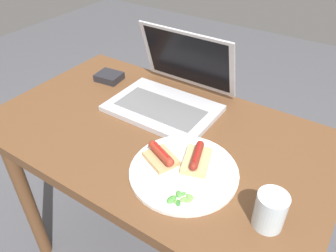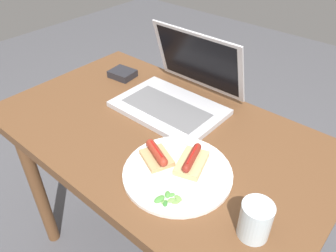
# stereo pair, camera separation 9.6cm
# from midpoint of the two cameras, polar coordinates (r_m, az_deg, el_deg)

# --- Properties ---
(desk) EXTENTS (1.10, 0.65, 0.75)m
(desk) POSITION_cam_midpoint_polar(r_m,az_deg,el_deg) (1.11, 0.98, -5.07)
(desk) COLOR brown
(desk) RESTS_ON ground_plane
(laptop) EXTENTS (0.36, 0.32, 0.24)m
(laptop) POSITION_cam_midpoint_polar(r_m,az_deg,el_deg) (1.14, 4.06, 5.50)
(laptop) COLOR #B7B7BC
(laptop) RESTS_ON desk
(plate) EXTENTS (0.30, 0.30, 0.02)m
(plate) POSITION_cam_midpoint_polar(r_m,az_deg,el_deg) (0.89, 4.80, -8.12)
(plate) COLOR white
(plate) RESTS_ON desk
(sausage_toast_left) EXTENTS (0.10, 0.12, 0.04)m
(sausage_toast_left) POSITION_cam_midpoint_polar(r_m,az_deg,el_deg) (0.90, 7.24, -6.21)
(sausage_toast_left) COLOR tan
(sausage_toast_left) RESTS_ON plate
(sausage_toast_middle) EXTENTS (0.11, 0.10, 0.04)m
(sausage_toast_middle) POSITION_cam_midpoint_polar(r_m,az_deg,el_deg) (0.91, 1.06, -5.23)
(sausage_toast_middle) COLOR tan
(sausage_toast_middle) RESTS_ON plate
(salad_pile) EXTENTS (0.06, 0.06, 0.01)m
(salad_pile) POSITION_cam_midpoint_polar(r_m,az_deg,el_deg) (0.82, 3.29, -12.68)
(salad_pile) COLOR #709E4C
(salad_pile) RESTS_ON plate
(drinking_glass) EXTENTS (0.07, 0.07, 0.09)m
(drinking_glass) POSITION_cam_midpoint_polar(r_m,az_deg,el_deg) (0.77, 18.57, -15.46)
(drinking_glass) COLOR silver
(drinking_glass) RESTS_ON desk
(external_drive) EXTENTS (0.10, 0.09, 0.03)m
(external_drive) POSITION_cam_midpoint_polar(r_m,az_deg,el_deg) (1.34, -5.89, 8.99)
(external_drive) COLOR #232328
(external_drive) RESTS_ON desk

